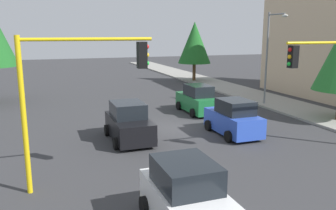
% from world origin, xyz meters
% --- Properties ---
extents(ground_plane, '(120.00, 120.00, 0.00)m').
position_xyz_m(ground_plane, '(0.00, 0.00, 0.00)').
color(ground_plane, '#353538').
extents(sidewalk_kerb, '(80.00, 4.00, 0.15)m').
position_xyz_m(sidewalk_kerb, '(-5.00, 10.50, 0.07)').
color(sidewalk_kerb, gray).
rests_on(sidewalk_kerb, ground).
extents(traffic_signal_near_left, '(0.36, 4.59, 5.22)m').
position_xyz_m(traffic_signal_near_left, '(6.00, 5.62, 3.71)').
color(traffic_signal_near_left, yellow).
rests_on(traffic_signal_near_left, ground).
extents(traffic_signal_near_right, '(0.36, 4.59, 5.43)m').
position_xyz_m(traffic_signal_near_right, '(6.00, -5.66, 3.85)').
color(traffic_signal_near_right, yellow).
rests_on(traffic_signal_near_right, ground).
extents(street_lamp_curbside, '(2.15, 0.28, 7.00)m').
position_xyz_m(street_lamp_curbside, '(-3.61, 9.20, 4.35)').
color(street_lamp_curbside, slate).
rests_on(street_lamp_curbside, ground).
extents(tree_roadside_far, '(3.70, 3.70, 6.73)m').
position_xyz_m(tree_roadside_far, '(-18.00, 9.50, 4.41)').
color(tree_roadside_far, brown).
rests_on(tree_roadside_far, ground).
extents(car_black, '(3.97, 2.12, 1.98)m').
position_xyz_m(car_black, '(1.19, -2.78, 0.90)').
color(car_black, black).
rests_on(car_black, ground).
extents(car_blue, '(3.73, 2.04, 1.98)m').
position_xyz_m(car_blue, '(2.19, 2.83, 0.90)').
color(car_blue, blue).
rests_on(car_blue, ground).
extents(car_green, '(4.06, 1.96, 1.98)m').
position_xyz_m(car_green, '(-3.39, 3.22, 0.90)').
color(car_green, '#1E7238').
rests_on(car_green, ground).
extents(car_white, '(3.79, 2.09, 1.98)m').
position_xyz_m(car_white, '(9.97, -3.21, 0.90)').
color(car_white, white).
rests_on(car_white, ground).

